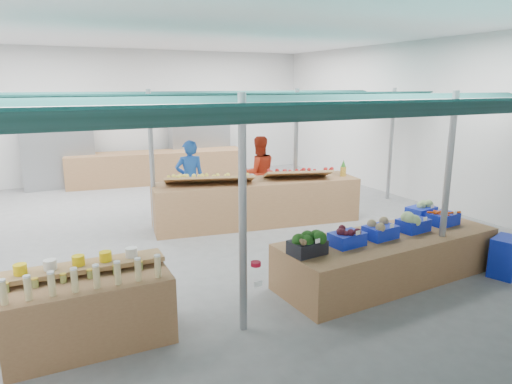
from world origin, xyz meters
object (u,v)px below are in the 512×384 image
crate_stack (506,257)px  vendor_left (190,179)px  vendor_right (259,173)px  veg_counter (388,257)px  fruit_counter (257,202)px  bottle_shelf (90,309)px

crate_stack → vendor_left: size_ratio=0.36×
vendor_right → crate_stack: bearing=116.2°
vendor_right → veg_counter: bearing=97.9°
fruit_counter → vendor_left: (-1.20, 1.10, 0.43)m
bottle_shelf → fruit_counter: (4.02, 3.54, 0.04)m
veg_counter → vendor_left: bearing=106.7°
veg_counter → fruit_counter: (-0.53, 3.68, 0.13)m
fruit_counter → vendor_left: bearing=146.3°
crate_stack → vendor_left: vendor_left is taller
vendor_left → vendor_right: size_ratio=1.00×
crate_stack → vendor_left: bearing=122.5°
crate_stack → vendor_right: size_ratio=0.36×
bottle_shelf → vendor_right: bearing=46.0°
crate_stack → vendor_right: vendor_right is taller
bottle_shelf → vendor_left: size_ratio=1.03×
bottle_shelf → vendor_right: vendor_right is taller
fruit_counter → vendor_left: 1.68m
crate_stack → vendor_left: 6.61m
veg_counter → bottle_shelf: bearing=175.2°
bottle_shelf → veg_counter: (4.55, -0.14, -0.09)m
veg_counter → crate_stack: bearing=-26.1°
fruit_counter → vendor_right: bearing=70.2°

